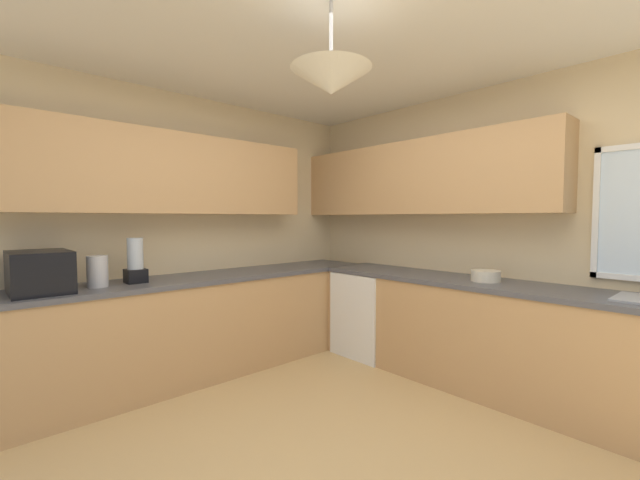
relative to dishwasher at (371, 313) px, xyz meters
The scene contains 9 objects.
ground_plane 2.01m from the dishwasher, 56.11° to the right, with size 9.10×9.10×0.00m, color tan.
room_shell 1.75m from the dishwasher, 73.28° to the right, with size 4.26×4.07×2.63m.
counter_run_left 1.76m from the dishwasher, 111.98° to the right, with size 0.65×3.68×0.89m.
counter_run_back 1.31m from the dishwasher, ahead, with size 3.35×0.65×0.89m.
dishwasher is the anchor object (origin of this frame).
microwave 2.89m from the dishwasher, 103.52° to the right, with size 0.48×0.36×0.29m, color black.
kettle 2.55m from the dishwasher, 104.97° to the right, with size 0.15×0.15×0.24m, color #B7B7BC.
bowl 1.30m from the dishwasher, ahead, with size 0.23×0.23×0.09m, color beige.
blender_appliance 2.30m from the dishwasher, 107.33° to the right, with size 0.15×0.15×0.36m.
Camera 1 is at (1.56, -1.50, 1.41)m, focal length 22.18 mm.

